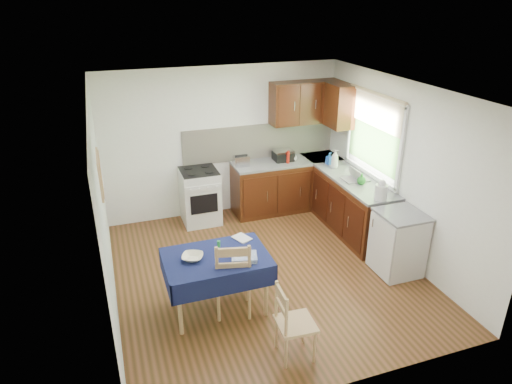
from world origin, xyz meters
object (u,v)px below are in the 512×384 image
object	(u,v)px
dining_table	(216,264)
sandwich_press	(283,155)
kettle	(381,191)
toaster	(241,161)
chair_far	(233,276)
dish_rack	(355,178)
chair_near	(292,321)

from	to	relation	value
dining_table	sandwich_press	size ratio (longest dim) A/B	3.81
dining_table	kettle	distance (m)	2.54
dining_table	toaster	world-z (taller)	toaster
chair_far	kettle	size ratio (longest dim) A/B	3.42
dish_rack	sandwich_press	bearing A→B (deg)	121.53
kettle	sandwich_press	bearing A→B (deg)	109.08
toaster	dish_rack	size ratio (longest dim) A/B	0.66
chair_near	sandwich_press	bearing A→B (deg)	-17.36
toaster	sandwich_press	size ratio (longest dim) A/B	0.79
dining_table	sandwich_press	xyz separation A→B (m)	(1.80, 2.37, 0.36)
chair_far	sandwich_press	xyz separation A→B (m)	(1.65, 2.52, 0.46)
chair_far	kettle	world-z (taller)	kettle
sandwich_press	dish_rack	size ratio (longest dim) A/B	0.83
dining_table	toaster	distance (m)	2.58
sandwich_press	dish_rack	xyz separation A→B (m)	(0.71, -1.19, -0.07)
chair_near	sandwich_press	world-z (taller)	sandwich_press
dining_table	sandwich_press	bearing A→B (deg)	40.42
dining_table	dish_rack	size ratio (longest dim) A/B	3.17
chair_far	toaster	world-z (taller)	toaster
kettle	dish_rack	bearing A→B (deg)	86.62
chair_far	kettle	distance (m)	2.44
dining_table	chair_near	size ratio (longest dim) A/B	1.41
kettle	chair_near	bearing A→B (deg)	-143.15
chair_near	kettle	size ratio (longest dim) A/B	2.94
toaster	dish_rack	bearing A→B (deg)	-47.24
chair_far	chair_near	size ratio (longest dim) A/B	1.16
dining_table	chair_far	distance (m)	0.24
toaster	kettle	distance (m)	2.38
chair_far	kettle	xyz separation A→B (m)	(2.32, 0.59, 0.50)
dining_table	toaster	xyz separation A→B (m)	(1.04, 2.34, 0.36)
dish_rack	kettle	distance (m)	0.76
toaster	kettle	xyz separation A→B (m)	(1.43, -1.90, 0.04)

